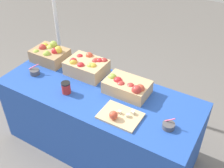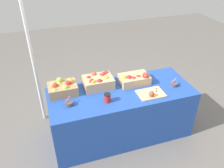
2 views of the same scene
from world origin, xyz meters
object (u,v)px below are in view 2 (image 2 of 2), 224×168
(apple_crate_right, at_px, (135,79))
(sample_bowl_mid, at_px, (69,103))
(cutting_board_front, at_px, (151,93))
(tent_pole, at_px, (32,57))
(apple_crate_middle, at_px, (99,81))
(apple_crate_left, at_px, (62,88))
(sample_bowl_near, at_px, (174,84))
(coffee_cup, at_px, (107,98))

(apple_crate_right, xyz_separation_m, sample_bowl_mid, (-0.94, -0.20, -0.05))
(cutting_board_front, bearing_deg, tent_pole, 147.40)
(apple_crate_middle, distance_m, tent_pole, 0.96)
(apple_crate_middle, bearing_deg, apple_crate_left, -179.47)
(sample_bowl_mid, bearing_deg, apple_crate_right, 12.09)
(sample_bowl_mid, bearing_deg, tent_pole, 113.99)
(sample_bowl_near, height_order, sample_bowl_mid, sample_bowl_mid)
(apple_crate_middle, bearing_deg, cutting_board_front, -33.44)
(apple_crate_left, distance_m, sample_bowl_mid, 0.28)
(cutting_board_front, bearing_deg, apple_crate_right, 106.38)
(sample_bowl_mid, bearing_deg, sample_bowl_near, -0.57)
(apple_crate_left, distance_m, apple_crate_middle, 0.48)
(tent_pole, bearing_deg, apple_crate_right, -23.94)
(apple_crate_left, height_order, apple_crate_middle, apple_crate_left)
(apple_crate_left, bearing_deg, sample_bowl_near, -11.24)
(cutting_board_front, bearing_deg, apple_crate_left, 160.24)
(coffee_cup, height_order, tent_pole, tent_pole)
(apple_crate_middle, relative_size, tent_pole, 0.18)
(cutting_board_front, height_order, sample_bowl_mid, sample_bowl_mid)
(apple_crate_middle, height_order, sample_bowl_near, apple_crate_middle)
(tent_pole, bearing_deg, apple_crate_left, -58.19)
(apple_crate_right, height_order, sample_bowl_near, apple_crate_right)
(cutting_board_front, distance_m, sample_bowl_mid, 1.03)
(apple_crate_right, relative_size, cutting_board_front, 1.17)
(cutting_board_front, distance_m, tent_pole, 1.66)
(apple_crate_left, relative_size, apple_crate_middle, 0.93)
(apple_crate_left, relative_size, sample_bowl_mid, 3.48)
(tent_pole, bearing_deg, apple_crate_middle, -31.97)
(apple_crate_right, relative_size, sample_bowl_near, 4.03)
(apple_crate_left, xyz_separation_m, sample_bowl_near, (1.45, -0.29, -0.06))
(apple_crate_left, bearing_deg, apple_crate_middle, 0.53)
(apple_crate_left, height_order, cutting_board_front, apple_crate_left)
(apple_crate_middle, distance_m, coffee_cup, 0.35)
(sample_bowl_mid, relative_size, coffee_cup, 0.93)
(apple_crate_middle, distance_m, sample_bowl_near, 1.02)
(coffee_cup, bearing_deg, apple_crate_right, 29.64)
(sample_bowl_near, xyz_separation_m, tent_pole, (-1.76, 0.78, 0.32))
(apple_crate_left, xyz_separation_m, cutting_board_front, (1.06, -0.38, -0.06))
(apple_crate_middle, xyz_separation_m, sample_bowl_near, (0.97, -0.29, -0.06))
(apple_crate_right, xyz_separation_m, tent_pole, (-1.28, 0.57, 0.26))
(apple_crate_left, bearing_deg, sample_bowl_mid, -82.58)
(apple_crate_left, distance_m, sample_bowl_near, 1.48)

